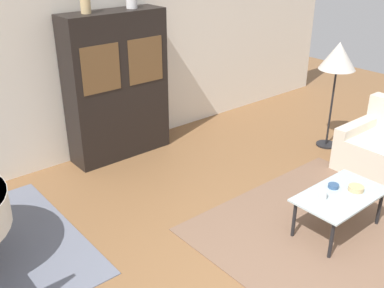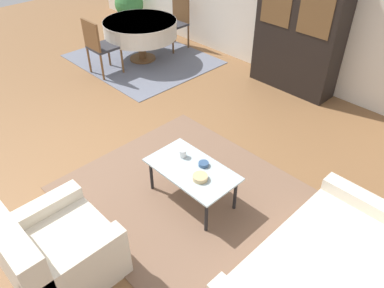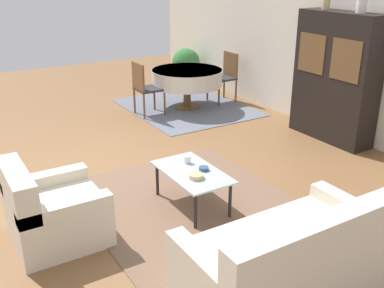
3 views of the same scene
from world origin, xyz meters
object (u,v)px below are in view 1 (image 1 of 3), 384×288
cup (323,195)px  bowl_small (333,186)px  floor_lamp (338,58)px  vase_tall (85,0)px  bowl (356,188)px  display_cabinet (117,86)px  coffee_table (340,198)px

cup → bowl_small: cup is taller
floor_lamp → vase_tall: (-2.72, 1.68, 0.80)m
floor_lamp → cup: bearing=-147.1°
floor_lamp → cup: 2.37m
floor_lamp → bowl: (-1.49, -1.33, -0.81)m
bowl → vase_tall: vase_tall is taller
vase_tall → bowl: bearing=-67.7°
bowl → vase_tall: 3.63m
floor_lamp → bowl: bearing=-138.2°
floor_lamp → cup: floor_lamp is taller
floor_lamp → bowl: floor_lamp is taller
vase_tall → display_cabinet: bearing=-0.2°
bowl → bowl_small: (-0.13, 0.18, -0.00)m
coffee_table → floor_lamp: 2.28m
coffee_table → bowl: bowl is taller
bowl → coffee_table: bearing=162.4°
floor_lamp → cup: (-1.88, -1.21, -0.79)m
cup → bowl: bearing=-17.5°
coffee_table → floor_lamp: (1.66, 1.28, 0.88)m
display_cabinet → cup: size_ratio=21.53×
display_cabinet → bowl: bearing=-73.4°
floor_lamp → bowl_small: 2.15m
coffee_table → vase_tall: (-1.06, 2.96, 1.69)m
bowl → vase_tall: (-1.23, 3.01, 1.62)m
bowl → bowl_small: bowl is taller
cup → vase_tall: vase_tall is taller
display_cabinet → cup: bearing=-79.9°
coffee_table → display_cabinet: display_cabinet is taller
display_cabinet → vase_tall: (-0.34, 0.00, 1.11)m
coffee_table → cup: cup is taller
display_cabinet → cup: display_cabinet is taller
display_cabinet → floor_lamp: 2.93m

